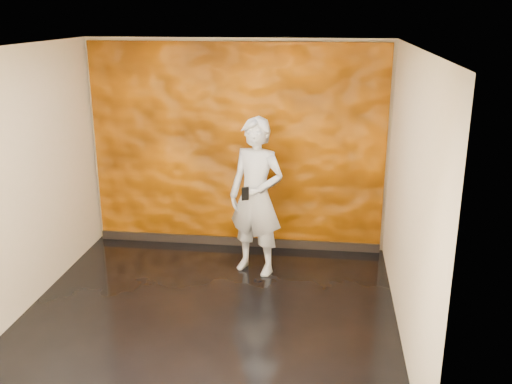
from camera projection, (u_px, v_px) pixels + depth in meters
name	position (u px, v px, depth m)	size (l,w,h in m)	color
room	(205.00, 191.00, 5.71)	(4.02, 4.02, 2.81)	black
feature_wall	(237.00, 148.00, 7.57)	(3.90, 0.06, 2.75)	#CA6200
baseboard	(237.00, 241.00, 7.93)	(3.90, 0.04, 0.12)	black
man	(256.00, 197.00, 6.90)	(0.71, 0.46, 1.94)	#A1A6B0
phone	(245.00, 194.00, 6.64)	(0.09, 0.02, 0.16)	black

